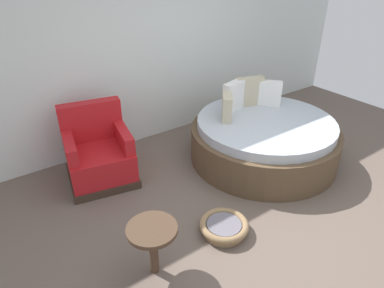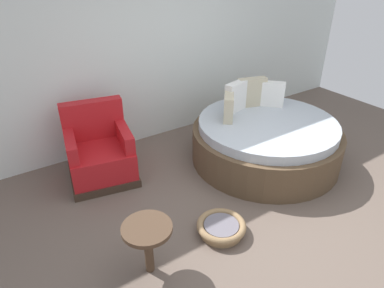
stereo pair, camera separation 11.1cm
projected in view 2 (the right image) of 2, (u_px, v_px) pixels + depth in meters
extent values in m
cube|color=#66564C|center=(256.00, 216.00, 3.76)|extent=(8.00, 8.00, 0.02)
cube|color=silver|center=(149.00, 37.00, 4.73)|extent=(8.00, 0.12, 3.03)
cylinder|color=brown|center=(265.00, 144.00, 4.66)|extent=(2.00, 2.00, 0.47)
cylinder|color=#B2BCC6|center=(268.00, 125.00, 4.51)|extent=(1.84, 1.84, 0.12)
cube|color=white|center=(272.00, 94.00, 4.85)|extent=(0.33, 0.35, 0.36)
cube|color=#BCB293|center=(251.00, 92.00, 4.83)|extent=(0.43, 0.23, 0.41)
cube|color=white|center=(237.00, 96.00, 4.69)|extent=(0.43, 0.22, 0.41)
cube|color=#BCB293|center=(229.00, 107.00, 4.45)|extent=(0.31, 0.34, 0.34)
cube|color=#38281E|center=(103.00, 174.00, 4.36)|extent=(0.94, 0.94, 0.10)
cube|color=red|center=(101.00, 159.00, 4.26)|extent=(0.89, 0.89, 0.34)
cube|color=red|center=(93.00, 119.00, 4.30)|extent=(0.78, 0.30, 0.50)
cube|color=red|center=(71.00, 145.00, 4.01)|extent=(0.25, 0.69, 0.22)
cube|color=red|center=(124.00, 135.00, 4.23)|extent=(0.25, 0.69, 0.22)
cylinder|color=#8E704C|center=(221.00, 230.00, 3.50)|extent=(0.44, 0.44, 0.06)
torus|color=#8E704C|center=(221.00, 226.00, 3.47)|extent=(0.51, 0.51, 0.07)
cylinder|color=slate|center=(221.00, 226.00, 3.48)|extent=(0.36, 0.36, 0.05)
cylinder|color=#473323|center=(149.00, 250.00, 2.99)|extent=(0.08, 0.08, 0.48)
cylinder|color=#473323|center=(147.00, 228.00, 2.86)|extent=(0.44, 0.44, 0.04)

